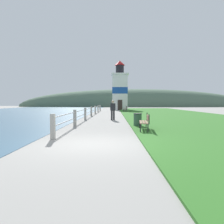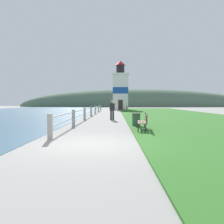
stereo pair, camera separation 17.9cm
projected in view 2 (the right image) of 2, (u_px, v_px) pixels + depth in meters
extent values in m
plane|color=gray|center=(89.00, 144.00, 7.97)|extent=(160.00, 160.00, 0.00)
cube|color=#2D6623|center=(173.00, 115.00, 26.18)|extent=(12.00, 55.07, 0.06)
cube|color=#A8A399|center=(50.00, 127.00, 8.98)|extent=(0.18, 0.18, 1.06)
cube|color=#A8A399|center=(74.00, 118.00, 14.00)|extent=(0.18, 0.18, 1.06)
cube|color=#A8A399|center=(85.00, 114.00, 19.03)|extent=(0.18, 0.18, 1.06)
cube|color=#A8A399|center=(91.00, 111.00, 24.06)|extent=(0.18, 0.18, 1.06)
cube|color=#A8A399|center=(95.00, 110.00, 29.09)|extent=(0.18, 0.18, 1.06)
cube|color=#A8A399|center=(98.00, 109.00, 34.12)|extent=(0.18, 0.18, 1.06)
cube|color=#A8A399|center=(101.00, 108.00, 39.15)|extent=(0.18, 0.18, 1.06)
cylinder|color=#B2B2B7|center=(91.00, 108.00, 24.05)|extent=(0.06, 30.21, 0.06)
cylinder|color=#B2B2B7|center=(91.00, 111.00, 24.06)|extent=(0.06, 30.21, 0.06)
cube|color=brown|center=(139.00, 122.00, 11.71)|extent=(0.31, 1.98, 0.04)
cube|color=brown|center=(142.00, 122.00, 11.69)|extent=(0.31, 1.98, 0.04)
cube|color=brown|center=(144.00, 122.00, 11.67)|extent=(0.31, 1.98, 0.04)
cube|color=brown|center=(146.00, 116.00, 11.65)|extent=(0.25, 1.98, 0.11)
cube|color=brown|center=(146.00, 119.00, 11.66)|extent=(0.25, 1.98, 0.11)
cube|color=black|center=(138.00, 129.00, 10.77)|extent=(0.05, 0.05, 0.45)
cube|color=black|center=(138.00, 125.00, 12.68)|extent=(0.05, 0.05, 0.45)
cube|color=black|center=(146.00, 129.00, 10.72)|extent=(0.05, 0.05, 0.45)
cube|color=black|center=(144.00, 125.00, 12.64)|extent=(0.05, 0.05, 0.45)
cube|color=black|center=(147.00, 119.00, 10.70)|extent=(0.05, 0.05, 0.49)
cube|color=black|center=(145.00, 117.00, 12.61)|extent=(0.05, 0.05, 0.49)
cube|color=brown|center=(124.00, 109.00, 33.94)|extent=(0.14, 1.61, 0.04)
cube|color=brown|center=(125.00, 109.00, 33.94)|extent=(0.14, 1.61, 0.04)
cube|color=brown|center=(126.00, 109.00, 33.94)|extent=(0.14, 1.61, 0.04)
cube|color=brown|center=(127.00, 107.00, 33.92)|extent=(0.08, 1.61, 0.11)
cube|color=brown|center=(127.00, 108.00, 33.93)|extent=(0.08, 1.61, 0.11)
cube|color=black|center=(124.00, 111.00, 33.17)|extent=(0.05, 0.05, 0.45)
cube|color=black|center=(124.00, 110.00, 34.72)|extent=(0.05, 0.05, 0.45)
cube|color=black|center=(127.00, 111.00, 33.17)|extent=(0.05, 0.05, 0.45)
cube|color=black|center=(126.00, 110.00, 34.72)|extent=(0.05, 0.05, 0.45)
cube|color=black|center=(127.00, 108.00, 33.15)|extent=(0.05, 0.05, 0.49)
cube|color=black|center=(126.00, 107.00, 34.70)|extent=(0.05, 0.05, 0.49)
cube|color=white|center=(120.00, 92.00, 44.14)|extent=(3.00, 3.00, 7.01)
cube|color=#194799|center=(120.00, 91.00, 44.13)|extent=(3.04, 3.04, 1.26)
cube|color=white|center=(120.00, 74.00, 43.98)|extent=(3.45, 3.45, 0.25)
cylinder|color=black|center=(120.00, 70.00, 43.94)|extent=(1.65, 1.65, 1.71)
cone|color=red|center=(120.00, 63.00, 43.88)|extent=(2.06, 2.06, 0.94)
cube|color=#332823|center=(120.00, 105.00, 42.74)|extent=(0.90, 0.06, 2.00)
cylinder|color=#28282D|center=(111.00, 115.00, 18.56)|extent=(0.15, 0.15, 0.82)
cylinder|color=#28282D|center=(113.00, 115.00, 18.59)|extent=(0.15, 0.15, 0.82)
cube|color=#232328|center=(112.00, 107.00, 18.54)|extent=(0.45, 0.30, 0.62)
sphere|color=tan|center=(112.00, 102.00, 18.52)|extent=(0.22, 0.22, 0.22)
cylinder|color=#2D5138|center=(136.00, 120.00, 13.66)|extent=(0.50, 0.50, 0.80)
cylinder|color=black|center=(136.00, 114.00, 13.64)|extent=(0.54, 0.54, 0.04)
ellipsoid|color=#4C6651|center=(136.00, 107.00, 74.48)|extent=(80.00, 16.00, 12.00)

